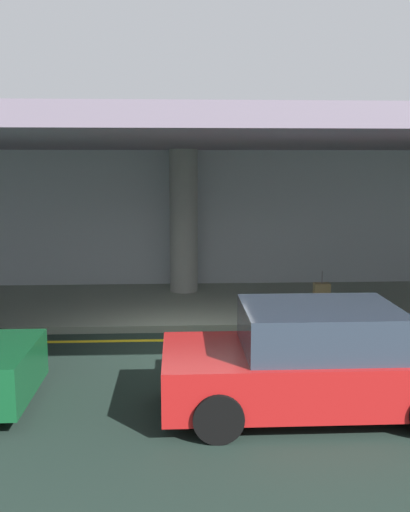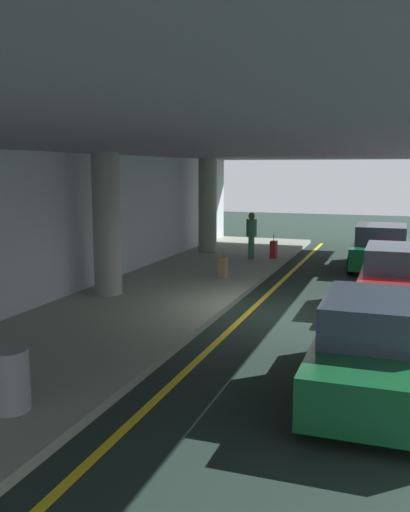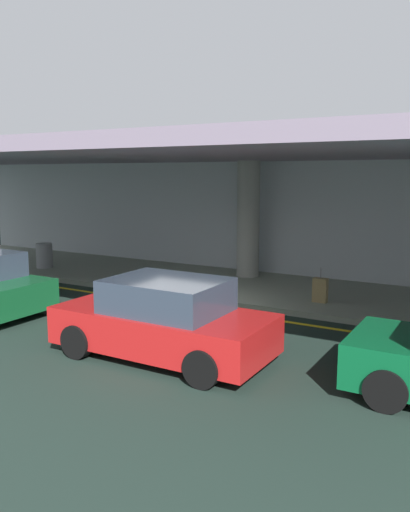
# 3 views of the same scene
# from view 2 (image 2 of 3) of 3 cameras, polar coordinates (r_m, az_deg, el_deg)

# --- Properties ---
(ground_plane) EXTENTS (60.00, 60.00, 0.00)m
(ground_plane) POSITION_cam_2_polar(r_m,az_deg,el_deg) (13.46, 6.60, -5.78)
(ground_plane) COLOR #1C2B25
(sidewalk) EXTENTS (26.00, 4.20, 0.15)m
(sidewalk) POSITION_cam_2_polar(r_m,az_deg,el_deg) (14.41, -5.55, -4.47)
(sidewalk) COLOR gray
(sidewalk) RESTS_ON ground
(lane_stripe_yellow) EXTENTS (26.00, 0.14, 0.01)m
(lane_stripe_yellow) POSITION_cam_2_polar(r_m,az_deg,el_deg) (13.57, 4.58, -5.61)
(lane_stripe_yellow) COLOR yellow
(lane_stripe_yellow) RESTS_ON ground
(support_column_far_left) EXTENTS (0.72, 0.72, 3.65)m
(support_column_far_left) POSITION_cam_2_polar(r_m,az_deg,el_deg) (14.63, -9.96, 3.19)
(support_column_far_left) COLOR gray
(support_column_far_left) RESTS_ON sidewalk
(support_column_left_mid) EXTENTS (0.72, 0.72, 3.65)m
(support_column_left_mid) POSITION_cam_2_polar(r_m,az_deg,el_deg) (21.95, 0.26, 5.19)
(support_column_left_mid) COLOR gray
(support_column_left_mid) RESTS_ON sidewalk
(ceiling_overhang) EXTENTS (28.00, 13.20, 0.30)m
(ceiling_overhang) POSITION_cam_2_polar(r_m,az_deg,el_deg) (13.83, -3.88, 11.18)
(ceiling_overhang) COLOR gray
(ceiling_overhang) RESTS_ON support_column_far_left
(terminal_back_wall) EXTENTS (26.00, 0.30, 3.80)m
(terminal_back_wall) POSITION_cam_2_polar(r_m,az_deg,el_deg) (15.18, -13.41, 3.00)
(terminal_back_wall) COLOR #AEB8BC
(terminal_back_wall) RESTS_ON ground
(car_red) EXTENTS (4.10, 1.92, 1.50)m
(car_red) POSITION_cam_2_polar(r_m,az_deg,el_deg) (14.66, 19.14, -2.14)
(car_red) COLOR #B01819
(car_red) RESTS_ON ground
(car_dark_green) EXTENTS (4.10, 1.92, 1.50)m
(car_dark_green) POSITION_cam_2_polar(r_m,az_deg,el_deg) (20.01, 17.45, 0.79)
(car_dark_green) COLOR #0A4F29
(car_dark_green) RESTS_ON ground
(car_dark_green_no2) EXTENTS (4.10, 1.92, 1.50)m
(car_dark_green_no2) POSITION_cam_2_polar(r_m,az_deg,el_deg) (8.91, 17.18, -9.05)
(car_dark_green_no2) COLOR #114C26
(car_dark_green_no2) RESTS_ON ground
(traveler_with_luggage) EXTENTS (0.38, 0.38, 1.68)m
(traveler_with_luggage) POSITION_cam_2_polar(r_m,az_deg,el_deg) (20.28, 4.76, 2.41)
(traveler_with_luggage) COLOR #366D50
(traveler_with_luggage) RESTS_ON sidewalk
(suitcase_upright_primary) EXTENTS (0.36, 0.22, 0.90)m
(suitcase_upright_primary) POSITION_cam_2_polar(r_m,az_deg,el_deg) (20.65, 7.00, 0.67)
(suitcase_upright_primary) COLOR maroon
(suitcase_upright_primary) RESTS_ON sidewalk
(suitcase_upright_secondary) EXTENTS (0.36, 0.22, 0.90)m
(suitcase_upright_secondary) POSITION_cam_2_polar(r_m,az_deg,el_deg) (16.81, 1.83, -1.16)
(suitcase_upright_secondary) COLOR olive
(suitcase_upright_secondary) RESTS_ON sidewalk
(trash_bin_steel) EXTENTS (0.56, 0.56, 0.85)m
(trash_bin_steel) POSITION_cam_2_polar(r_m,az_deg,el_deg) (8.18, -19.36, -11.80)
(trash_bin_steel) COLOR gray
(trash_bin_steel) RESTS_ON sidewalk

